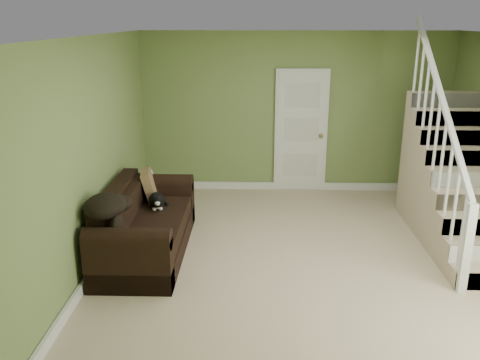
# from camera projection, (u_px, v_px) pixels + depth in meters

# --- Properties ---
(floor) EXTENTS (5.00, 5.50, 0.01)m
(floor) POSITION_uv_depth(u_px,v_px,m) (309.00, 263.00, 6.05)
(floor) COLOR tan
(floor) RESTS_ON ground
(ceiling) EXTENTS (5.00, 5.50, 0.01)m
(ceiling) POSITION_uv_depth(u_px,v_px,m) (319.00, 36.00, 5.26)
(ceiling) COLOR white
(ceiling) RESTS_ON wall_back
(wall_back) EXTENTS (5.00, 0.04, 2.60)m
(wall_back) POSITION_uv_depth(u_px,v_px,m) (295.00, 113.00, 8.27)
(wall_back) COLOR olive
(wall_back) RESTS_ON floor
(wall_front) EXTENTS (5.00, 0.04, 2.60)m
(wall_front) POSITION_uv_depth(u_px,v_px,m) (364.00, 278.00, 3.03)
(wall_front) COLOR olive
(wall_front) RESTS_ON floor
(wall_left) EXTENTS (0.04, 5.50, 2.60)m
(wall_left) POSITION_uv_depth(u_px,v_px,m) (91.00, 156.00, 5.72)
(wall_left) COLOR olive
(wall_left) RESTS_ON floor
(baseboard_back) EXTENTS (5.00, 0.04, 0.12)m
(baseboard_back) POSITION_uv_depth(u_px,v_px,m) (293.00, 186.00, 8.62)
(baseboard_back) COLOR white
(baseboard_back) RESTS_ON floor
(baseboard_left) EXTENTS (0.04, 5.50, 0.12)m
(baseboard_left) POSITION_uv_depth(u_px,v_px,m) (103.00, 255.00, 6.10)
(baseboard_left) COLOR white
(baseboard_left) RESTS_ON floor
(door) EXTENTS (0.86, 0.12, 2.02)m
(door) POSITION_uv_depth(u_px,v_px,m) (301.00, 132.00, 8.31)
(door) COLOR white
(door) RESTS_ON floor
(staircase) EXTENTS (1.00, 2.51, 2.82)m
(staircase) POSITION_uv_depth(u_px,v_px,m) (454.00, 187.00, 6.72)
(staircase) COLOR tan
(staircase) RESTS_ON floor
(sofa) EXTENTS (0.92, 2.13, 0.84)m
(sofa) POSITION_uv_depth(u_px,v_px,m) (143.00, 228.00, 6.23)
(sofa) COLOR black
(sofa) RESTS_ON floor
(side_table) EXTENTS (0.56, 0.56, 0.77)m
(side_table) POSITION_uv_depth(u_px,v_px,m) (149.00, 203.00, 7.20)
(side_table) COLOR black
(side_table) RESTS_ON floor
(cat) EXTENTS (0.31, 0.53, 0.26)m
(cat) POSITION_uv_depth(u_px,v_px,m) (156.00, 201.00, 6.48)
(cat) COLOR black
(cat) RESTS_ON sofa
(banana) EXTENTS (0.12, 0.21, 0.06)m
(banana) POSITION_uv_depth(u_px,v_px,m) (142.00, 235.00, 5.63)
(banana) COLOR yellow
(banana) RESTS_ON sofa
(throw_pillow) EXTENTS (0.29, 0.48, 0.47)m
(throw_pillow) POSITION_uv_depth(u_px,v_px,m) (150.00, 187.00, 6.76)
(throw_pillow) COLOR #543421
(throw_pillow) RESTS_ON sofa
(throw_blanket) EXTENTS (0.58, 0.67, 0.24)m
(throw_blanket) POSITION_uv_depth(u_px,v_px,m) (105.00, 206.00, 5.41)
(throw_blanket) COLOR black
(throw_blanket) RESTS_ON sofa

